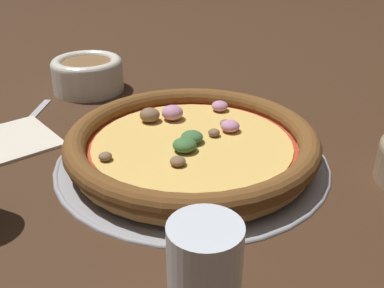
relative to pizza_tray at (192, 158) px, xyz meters
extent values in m
plane|color=#3D2616|center=(0.00, 0.00, 0.00)|extent=(3.00, 3.00, 0.00)
cylinder|color=#9E9EA3|center=(0.00, 0.00, 0.00)|extent=(0.36, 0.36, 0.00)
torus|color=#9E9EA3|center=(0.00, 0.00, 0.00)|extent=(0.37, 0.37, 0.01)
cylinder|color=tan|center=(0.00, 0.00, 0.01)|extent=(0.32, 0.32, 0.02)
torus|color=brown|center=(0.00, 0.00, 0.03)|extent=(0.34, 0.34, 0.03)
cylinder|color=#B7381E|center=(0.00, 0.00, 0.02)|extent=(0.28, 0.28, 0.00)
cylinder|color=#E5B75B|center=(0.00, 0.00, 0.02)|extent=(0.27, 0.27, 0.00)
ellipsoid|color=brown|center=(-0.03, -0.06, 0.03)|extent=(0.02, 0.02, 0.01)
ellipsoid|color=#3D6B38|center=(0.00, 0.03, 0.03)|extent=(0.03, 0.03, 0.02)
ellipsoid|color=#3D6B38|center=(0.00, 0.00, 0.03)|extent=(0.03, 0.03, 0.02)
ellipsoid|color=brown|center=(-0.01, 0.06, 0.03)|extent=(0.03, 0.03, 0.01)
ellipsoid|color=brown|center=(-0.02, -0.03, 0.03)|extent=(0.02, 0.02, 0.01)
ellipsoid|color=#C17FA3|center=(-0.04, -0.05, 0.03)|extent=(0.03, 0.03, 0.02)
ellipsoid|color=#C17FA3|center=(0.05, -0.06, 0.04)|extent=(0.04, 0.04, 0.02)
ellipsoid|color=#C17FA3|center=(0.00, -0.12, 0.03)|extent=(0.03, 0.03, 0.02)
ellipsoid|color=brown|center=(0.08, -0.04, 0.03)|extent=(0.04, 0.04, 0.02)
ellipsoid|color=brown|center=(0.08, 0.09, 0.03)|extent=(0.02, 0.02, 0.01)
cylinder|color=silver|center=(0.28, -0.18, 0.02)|extent=(0.13, 0.13, 0.05)
torus|color=silver|center=(0.28, -0.18, 0.05)|extent=(0.13, 0.13, 0.02)
cylinder|color=brown|center=(0.28, -0.18, 0.05)|extent=(0.09, 0.09, 0.00)
cylinder|color=silver|center=(-0.10, 0.23, 0.04)|extent=(0.06, 0.06, 0.09)
cube|color=beige|center=(0.27, 0.05, 0.00)|extent=(0.18, 0.18, 0.01)
cube|color=#B7B7BC|center=(0.30, -0.04, 0.00)|extent=(0.06, 0.14, 0.00)
cube|color=#B7B7BC|center=(0.27, 0.05, 0.00)|extent=(0.03, 0.05, 0.00)
camera|label=1|loc=(-0.20, 0.50, 0.30)|focal=42.00mm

